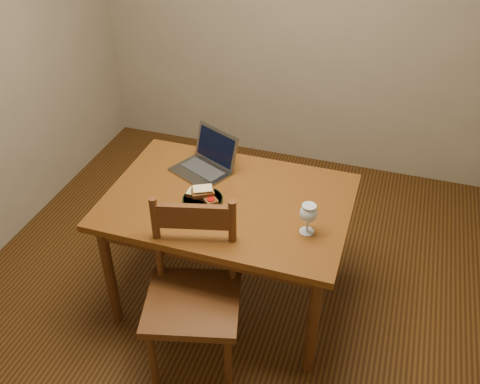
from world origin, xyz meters
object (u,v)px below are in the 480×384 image
(milk_glass, at_px, (308,219))
(laptop, at_px, (207,160))
(chair, at_px, (193,290))
(table, at_px, (228,211))
(plate, at_px, (203,200))

(milk_glass, height_order, laptop, laptop)
(chair, height_order, laptop, laptop)
(table, relative_size, milk_glass, 7.76)
(chair, xyz_separation_m, laptop, (-0.19, 0.74, 0.27))
(chair, height_order, plate, chair)
(plate, distance_m, milk_glass, 0.59)
(chair, bearing_deg, plate, 89.41)
(plate, relative_size, milk_glass, 1.28)
(plate, height_order, milk_glass, milk_glass)
(chair, xyz_separation_m, milk_glass, (0.47, 0.36, 0.29))
(chair, bearing_deg, laptop, 90.23)
(laptop, bearing_deg, table, -23.84)
(laptop, bearing_deg, milk_glass, -4.18)
(milk_glass, distance_m, laptop, 0.77)
(table, height_order, plate, plate)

